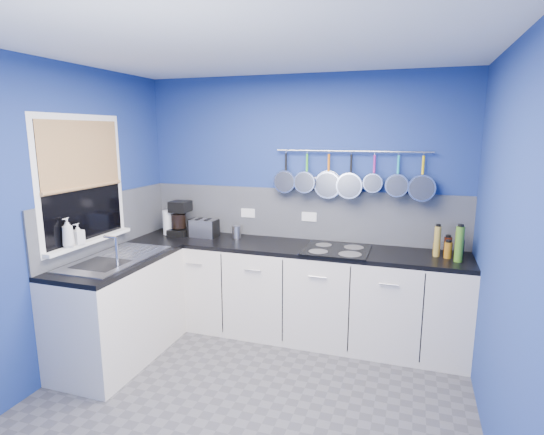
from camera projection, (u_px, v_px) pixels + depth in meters
The scene contains 42 objects.
floor at pixel (247, 406), 3.17m from camera, with size 3.20×3.00×0.02m, color #47474C.
ceiling at pixel (242, 41), 2.68m from camera, with size 3.20×3.00×0.02m, color white.
wall_back at pixel (300, 204), 4.33m from camera, with size 3.20×0.02×2.50m, color navy.
wall_front at pixel (84, 338), 1.52m from camera, with size 3.20×0.02×2.50m, color navy.
wall_left at pixel (55, 223), 3.41m from camera, with size 0.02×3.00×2.50m, color navy.
wall_right at pixel (511, 260), 2.43m from camera, with size 0.02×3.00×2.50m, color navy.
backsplash_back at pixel (300, 214), 4.33m from camera, with size 3.20×0.02×0.50m, color slate.
backsplash_left at pixel (108, 221), 3.99m from camera, with size 0.02×1.80×0.50m, color slate.
cabinet_run_back at pixel (291, 292), 4.20m from camera, with size 3.20×0.60×0.86m, color silver.
worktop_back at pixel (292, 247), 4.11m from camera, with size 3.20×0.60×0.04m, color black.
cabinet_run_left at pixel (119, 311), 3.76m from camera, with size 0.60×1.20×0.86m, color silver.
worktop_left at pixel (116, 261), 3.67m from camera, with size 0.60×1.20×0.04m, color black.
window_frame at pixel (82, 181), 3.63m from camera, with size 0.01×1.00×1.10m, color white.
window_glass at pixel (83, 181), 3.62m from camera, with size 0.01×0.90×1.00m, color black.
bamboo_blind at pixel (81, 154), 3.58m from camera, with size 0.01×0.90×0.55m, color tan.
window_sill at pixel (90, 241), 3.72m from camera, with size 0.10×0.98×0.03m, color white.
sink_unit at pixel (115, 258), 3.67m from camera, with size 0.50×0.95×0.01m, color silver.
mixer_tap at pixel (117, 251), 3.43m from camera, with size 0.12×0.08×0.26m, color silver, non-canonical shape.
socket_left at pixel (248, 213), 4.49m from camera, with size 0.15×0.01×0.09m, color white.
socket_right at pixel (309, 217), 4.29m from camera, with size 0.15×0.01×0.09m, color white.
pot_rail at pixel (352, 151), 4.02m from camera, with size 0.02×0.02×1.45m, color silver.
soap_bottle_a at pixel (68, 233), 3.44m from camera, with size 0.09×0.09×0.24m, color white.
soap_bottle_b at pixel (78, 234), 3.55m from camera, with size 0.08×0.08×0.17m, color white.
paper_towel at pixel (168, 222), 4.53m from camera, with size 0.11×0.11×0.25m, color white.
coffee_maker at pixel (180, 218), 4.48m from camera, with size 0.20×0.22×0.35m, color black, non-canonical shape.
toaster at pixel (203, 228), 4.43m from camera, with size 0.28×0.16×0.18m, color silver.
canister at pixel (237, 232), 4.38m from camera, with size 0.09×0.09×0.13m, color silver.
hob at pixel (336, 250), 3.92m from camera, with size 0.58×0.51×0.01m, color black.
pan_0 at pixel (286, 172), 4.24m from camera, with size 0.22×0.08×0.41m, color silver, non-canonical shape.
pan_1 at pixel (307, 171), 4.18m from camera, with size 0.21×0.13×0.40m, color silver, non-canonical shape.
pan_2 at pixel (328, 175), 4.12m from camera, with size 0.26×0.07×0.45m, color silver, non-canonical shape.
pan_3 at pixel (351, 175), 4.05m from camera, with size 0.24×0.12×0.43m, color silver, non-canonical shape.
pan_4 at pixel (374, 172), 3.98m from camera, with size 0.18×0.13×0.37m, color silver, non-canonical shape.
pan_5 at pixel (398, 174), 3.92m from camera, with size 0.21×0.12×0.40m, color silver, non-canonical shape.
pan_6 at pixel (422, 177), 3.86m from camera, with size 0.24×0.11×0.43m, color silver, non-canonical shape.
condiment_0 at pixel (458, 243), 3.76m from camera, with size 0.06×0.06×0.21m, color brown.
condiment_1 at pixel (448, 246), 3.77m from camera, with size 0.07×0.07×0.16m, color #4C190C.
condiment_2 at pixel (436, 248), 3.81m from camera, with size 0.06×0.06×0.10m, color brown.
condiment_3 at pixel (460, 249), 3.67m from camera, with size 0.07×0.07×0.16m, color black.
condiment_4 at pixel (448, 250), 3.68m from camera, with size 0.07×0.07×0.14m, color #8C5914.
condiment_5 at pixel (437, 241), 3.72m from camera, with size 0.06×0.06×0.26m, color olive.
condiment_6 at pixel (459, 244), 3.56m from camera, with size 0.07×0.07×0.30m, color #3F721E.
Camera 1 is at (1.06, -2.64, 1.96)m, focal length 28.61 mm.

